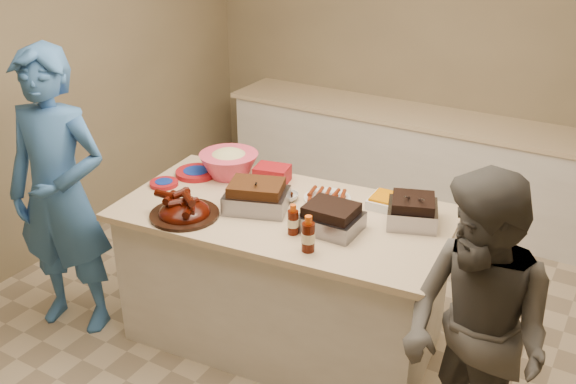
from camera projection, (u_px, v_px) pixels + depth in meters
The scene contains 19 objects.
room at pixel (298, 345), 4.09m from camera, with size 4.50×5.00×2.70m, color #8A795A, non-canonical shape.
back_counter at pixel (422, 164), 5.61m from camera, with size 3.60×0.64×0.90m, color silver, non-canonical shape.
island at pixel (284, 336), 4.17m from camera, with size 1.94×1.02×0.92m, color silver, non-canonical shape.
rib_platter at pixel (185, 216), 3.71m from camera, with size 0.40×0.40×0.16m, color #3B0A02, non-canonical shape.
pulled_pork_tray at pixel (257, 209), 3.80m from camera, with size 0.36×0.27×0.11m, color #47230F.
brisket_tray at pixel (331, 230), 3.57m from camera, with size 0.32×0.26×0.09m, color black.
roasting_pan at pixel (411, 223), 3.64m from camera, with size 0.27×0.27×0.11m, color gray.
coleslaw_bowl at pixel (230, 176), 4.23m from camera, with size 0.39×0.39×0.27m, color #DD405A, non-canonical shape.
sausage_plate at pixel (327, 199), 3.91m from camera, with size 0.29×0.29×0.05m, color silver.
mac_cheese_dish at pixel (393, 208), 3.81m from camera, with size 0.28×0.20×0.07m, color orange.
bbq_bottle_a at pixel (293, 234), 3.53m from camera, with size 0.06×0.06×0.18m, color #390C02.
bbq_bottle_b at pixel (308, 251), 3.36m from camera, with size 0.07×0.07×0.20m, color #390C02.
mustard_bottle at pixel (267, 200), 3.91m from camera, with size 0.05×0.05×0.12m, color #EBC600.
sauce_bowl at pixel (287, 200), 3.91m from camera, with size 0.14×0.04×0.14m, color silver.
plate_stack_large at pixel (196, 175), 4.24m from camera, with size 0.27×0.27×0.03m, color maroon.
plate_stack_small at pixel (164, 185), 4.10m from camera, with size 0.18×0.18×0.03m, color maroon.
plastic_cup at pixel (216, 169), 4.33m from camera, with size 0.09×0.09×0.09m, color #9B531C.
basket_stack at pixel (272, 182), 4.15m from camera, with size 0.21×0.16×0.11m, color maroon.
guest_blue at pixel (81, 318), 4.34m from camera, with size 0.68×1.85×0.44m, color #3668AD.
Camera 1 is at (1.60, -2.85, 2.64)m, focal length 40.00 mm.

